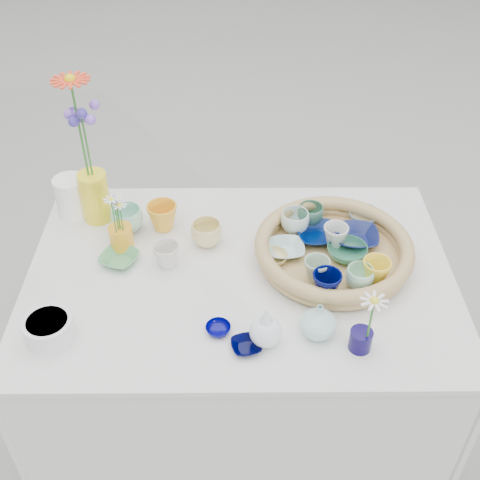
{
  "coord_description": "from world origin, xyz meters",
  "views": [
    {
      "loc": [
        -0.01,
        -1.31,
        1.98
      ],
      "look_at": [
        0.0,
        0.02,
        0.87
      ],
      "focal_mm": 45.0,
      "sensor_mm": 36.0,
      "label": 1
    }
  ],
  "objects_px": {
    "wicker_tray": "(333,250)",
    "tall_vase_yellow": "(95,197)",
    "bud_vase_seafoam": "(319,320)",
    "display_table": "(240,419)"
  },
  "relations": [
    {
      "from": "wicker_tray",
      "to": "tall_vase_yellow",
      "type": "relative_size",
      "value": 2.76
    },
    {
      "from": "wicker_tray",
      "to": "tall_vase_yellow",
      "type": "xyz_separation_m",
      "value": [
        -0.74,
        0.21,
        0.05
      ]
    },
    {
      "from": "bud_vase_seafoam",
      "to": "display_table",
      "type": "bearing_deg",
      "value": 129.87
    },
    {
      "from": "tall_vase_yellow",
      "to": "wicker_tray",
      "type": "bearing_deg",
      "value": -15.94
    },
    {
      "from": "display_table",
      "to": "bud_vase_seafoam",
      "type": "relative_size",
      "value": 12.36
    },
    {
      "from": "wicker_tray",
      "to": "bud_vase_seafoam",
      "type": "height_order",
      "value": "bud_vase_seafoam"
    },
    {
      "from": "wicker_tray",
      "to": "bud_vase_seafoam",
      "type": "xyz_separation_m",
      "value": [
        -0.08,
        -0.29,
        0.01
      ]
    },
    {
      "from": "wicker_tray",
      "to": "bud_vase_seafoam",
      "type": "distance_m",
      "value": 0.3
    },
    {
      "from": "display_table",
      "to": "bud_vase_seafoam",
      "type": "height_order",
      "value": "bud_vase_seafoam"
    },
    {
      "from": "bud_vase_seafoam",
      "to": "tall_vase_yellow",
      "type": "height_order",
      "value": "tall_vase_yellow"
    }
  ]
}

